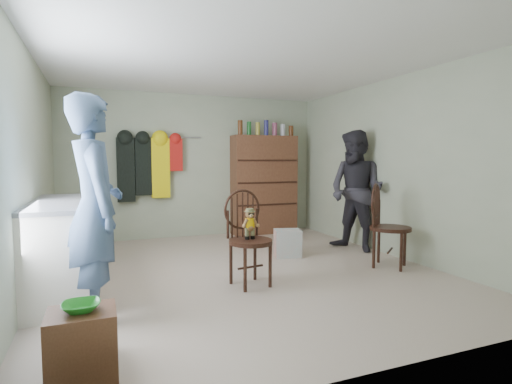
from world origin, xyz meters
name	(u,v)px	position (x,y,z in m)	size (l,w,h in m)	color
ground_plane	(243,271)	(0.00, 0.00, 0.00)	(5.00, 5.00, 0.00)	beige
room_walls	(229,143)	(0.00, 0.53, 1.58)	(5.00, 5.00, 5.00)	#ADB497
counter	(65,246)	(-1.95, 0.00, 0.47)	(0.64, 1.86, 0.94)	silver
stool	(83,356)	(-1.73, -2.14, 0.26)	(0.36, 0.31, 0.52)	brown
bowl	(81,307)	(-1.73, -2.14, 0.54)	(0.21, 0.21, 0.05)	#229427
plastic_tub	(81,340)	(-1.75, -1.70, 0.17)	(0.37, 0.35, 0.35)	white
chair_front	(248,232)	(-0.12, -0.49, 0.57)	(0.53, 0.53, 1.03)	#381D13
chair_far	(385,222)	(1.76, -0.45, 0.57)	(0.66, 0.66, 1.06)	#381D13
striped_bag	(288,243)	(0.84, 0.49, 0.19)	(0.36, 0.28, 0.38)	#E58272
person_left	(95,209)	(-1.65, -0.91, 0.95)	(0.69, 0.45, 1.90)	#455C7E
person_right	(356,191)	(1.96, 0.45, 0.90)	(0.87, 0.68, 1.80)	#2D2B33
dresser	(264,184)	(1.25, 2.30, 0.91)	(1.20, 0.39, 2.07)	brown
coat_rack	(148,166)	(-0.83, 2.38, 1.25)	(1.42, 0.12, 1.09)	#99999E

